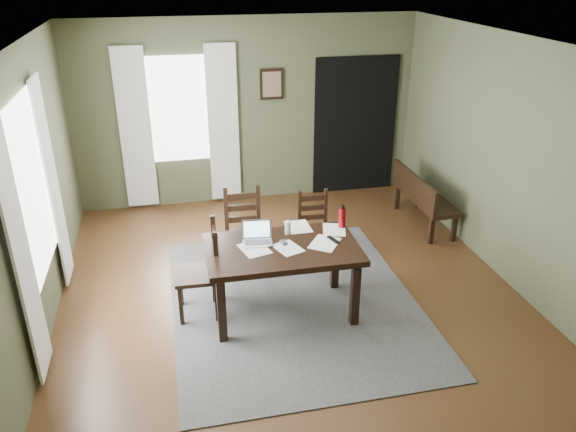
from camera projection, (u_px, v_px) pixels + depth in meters
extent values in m
cube|color=#492C16|center=(294.00, 302.00, 6.12)|extent=(5.00, 6.00, 0.01)
cube|color=#4B5135|center=(248.00, 112.00, 8.21)|extent=(5.00, 0.02, 2.70)
cube|color=#4B5135|center=(426.00, 400.00, 2.90)|extent=(5.00, 0.02, 2.70)
cube|color=#4B5135|center=(25.00, 210.00, 5.06)|extent=(0.02, 6.00, 2.70)
cube|color=#4B5135|center=(520.00, 169.00, 6.04)|extent=(0.02, 6.00, 2.70)
cube|color=white|center=(295.00, 46.00, 4.98)|extent=(5.00, 6.00, 0.02)
cube|color=#454545|center=(294.00, 301.00, 6.12)|extent=(2.60, 3.20, 0.01)
cube|color=black|center=(283.00, 250.00, 5.64)|extent=(1.55, 0.94, 0.06)
cube|color=black|center=(283.00, 254.00, 5.66)|extent=(1.38, 0.77, 0.05)
cube|color=black|center=(222.00, 312.00, 5.37)|extent=(0.08, 0.08, 0.66)
cube|color=black|center=(215.00, 274.00, 6.00)|extent=(0.08, 0.08, 0.66)
cube|color=black|center=(355.00, 296.00, 5.62)|extent=(0.08, 0.08, 0.66)
cube|color=black|center=(335.00, 261.00, 6.25)|extent=(0.08, 0.08, 0.66)
cube|color=black|center=(197.00, 275.00, 5.74)|extent=(0.46, 0.46, 0.04)
cube|color=black|center=(181.00, 287.00, 5.97)|extent=(0.04, 0.04, 0.44)
cube|color=black|center=(215.00, 284.00, 6.03)|extent=(0.04, 0.04, 0.44)
cube|color=black|center=(181.00, 306.00, 5.65)|extent=(0.04, 0.04, 0.44)
cube|color=black|center=(217.00, 302.00, 5.71)|extent=(0.04, 0.04, 0.44)
cube|color=black|center=(214.00, 240.00, 5.82)|extent=(0.05, 0.05, 0.55)
cube|color=black|center=(216.00, 257.00, 5.48)|extent=(0.05, 0.05, 0.55)
cube|color=black|center=(216.00, 261.00, 5.71)|extent=(0.04, 0.33, 0.07)
cube|color=black|center=(215.00, 248.00, 5.65)|extent=(0.04, 0.33, 0.07)
cube|color=black|center=(214.00, 235.00, 5.59)|extent=(0.04, 0.33, 0.07)
cube|color=black|center=(244.00, 237.00, 6.52)|extent=(0.47, 0.47, 0.04)
cube|color=black|center=(231.00, 263.00, 6.43)|extent=(0.04, 0.04, 0.43)
cube|color=black|center=(229.00, 249.00, 6.75)|extent=(0.04, 0.04, 0.43)
cube|color=black|center=(262.00, 261.00, 6.48)|extent=(0.04, 0.04, 0.43)
cube|color=black|center=(258.00, 247.00, 6.80)|extent=(0.04, 0.04, 0.43)
cube|color=black|center=(226.00, 209.00, 6.55)|extent=(0.05, 0.05, 0.55)
cube|color=black|center=(258.00, 207.00, 6.60)|extent=(0.05, 0.05, 0.55)
cube|color=black|center=(243.00, 219.00, 6.64)|extent=(0.33, 0.04, 0.07)
cube|color=black|center=(242.00, 208.00, 6.58)|extent=(0.33, 0.04, 0.07)
cube|color=black|center=(242.00, 196.00, 6.51)|extent=(0.33, 0.04, 0.07)
cube|color=black|center=(315.00, 232.00, 6.77)|extent=(0.39, 0.39, 0.04)
cube|color=black|center=(305.00, 254.00, 6.70)|extent=(0.04, 0.04, 0.37)
cube|color=black|center=(300.00, 242.00, 6.97)|extent=(0.04, 0.04, 0.37)
cube|color=black|center=(330.00, 252.00, 6.75)|extent=(0.04, 0.04, 0.37)
cube|color=black|center=(324.00, 240.00, 7.02)|extent=(0.04, 0.04, 0.37)
cube|color=black|center=(299.00, 209.00, 6.80)|extent=(0.04, 0.04, 0.47)
cube|color=black|center=(326.00, 207.00, 6.85)|extent=(0.04, 0.04, 0.47)
cube|color=black|center=(312.00, 217.00, 6.88)|extent=(0.28, 0.03, 0.06)
cube|color=black|center=(313.00, 208.00, 6.82)|extent=(0.28, 0.03, 0.06)
cube|color=black|center=(313.00, 198.00, 6.77)|extent=(0.28, 0.03, 0.06)
cube|color=black|center=(426.00, 197.00, 7.74)|extent=(0.43, 1.33, 0.06)
cube|color=black|center=(454.00, 228.00, 7.36)|extent=(0.06, 0.06, 0.37)
cube|color=black|center=(431.00, 230.00, 7.29)|extent=(0.06, 0.06, 0.37)
cube|color=black|center=(418.00, 195.00, 8.37)|extent=(0.06, 0.06, 0.37)
cube|color=black|center=(397.00, 197.00, 8.30)|extent=(0.06, 0.06, 0.37)
cube|color=black|center=(414.00, 186.00, 7.62)|extent=(0.05, 1.33, 0.32)
cube|color=#B7B7BC|center=(257.00, 243.00, 5.69)|extent=(0.32, 0.24, 0.02)
cube|color=#B7B7BC|center=(257.00, 229.00, 5.75)|extent=(0.31, 0.09, 0.20)
cube|color=silver|center=(257.00, 229.00, 5.74)|extent=(0.27, 0.07, 0.16)
cube|color=#3F3F42|center=(258.00, 242.00, 5.68)|extent=(0.27, 0.15, 0.00)
cube|color=#3F3F42|center=(283.00, 243.00, 5.68)|extent=(0.07, 0.10, 0.03)
cube|color=black|center=(333.00, 240.00, 5.75)|extent=(0.10, 0.17, 0.02)
cylinder|color=silver|center=(288.00, 228.00, 5.86)|extent=(0.08, 0.08, 0.14)
cylinder|color=#AB0D18|center=(342.00, 218.00, 5.99)|extent=(0.10, 0.10, 0.22)
cylinder|color=black|center=(343.00, 207.00, 5.93)|extent=(0.06, 0.06, 0.04)
cube|color=white|center=(254.00, 249.00, 5.58)|extent=(0.33, 0.38, 0.00)
cube|color=white|center=(325.00, 243.00, 5.69)|extent=(0.40, 0.42, 0.00)
cube|color=white|center=(298.00, 227.00, 6.03)|extent=(0.26, 0.33, 0.00)
cube|color=white|center=(334.00, 230.00, 5.97)|extent=(0.31, 0.36, 0.00)
cube|color=white|center=(288.00, 248.00, 5.60)|extent=(0.32, 0.36, 0.00)
cube|color=white|center=(31.00, 191.00, 5.20)|extent=(0.01, 1.30, 1.70)
cube|color=white|center=(178.00, 110.00, 7.94)|extent=(1.00, 0.01, 1.50)
cube|color=silver|center=(21.00, 256.00, 4.59)|extent=(0.03, 0.48, 2.30)
cube|color=silver|center=(53.00, 184.00, 6.04)|extent=(0.03, 0.48, 2.30)
cube|color=silver|center=(135.00, 130.00, 7.90)|extent=(0.44, 0.03, 2.30)
cube|color=silver|center=(223.00, 125.00, 8.14)|extent=(0.44, 0.03, 2.30)
cube|color=black|center=(272.00, 84.00, 8.08)|extent=(0.34, 0.03, 0.44)
cube|color=brown|center=(272.00, 84.00, 8.07)|extent=(0.27, 0.01, 0.36)
cube|color=black|center=(355.00, 126.00, 8.63)|extent=(1.30, 0.03, 2.10)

